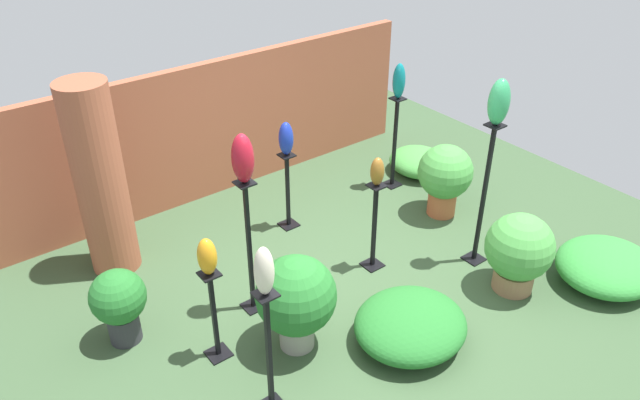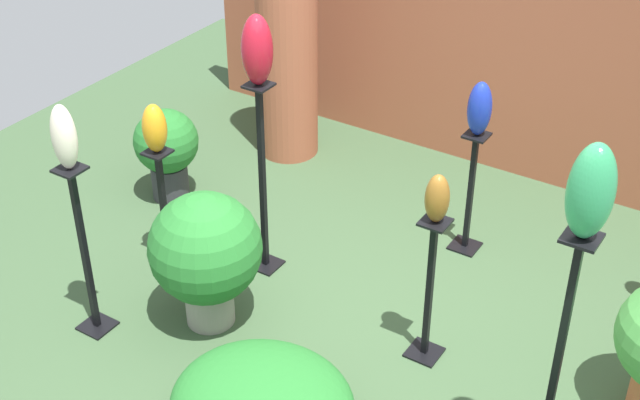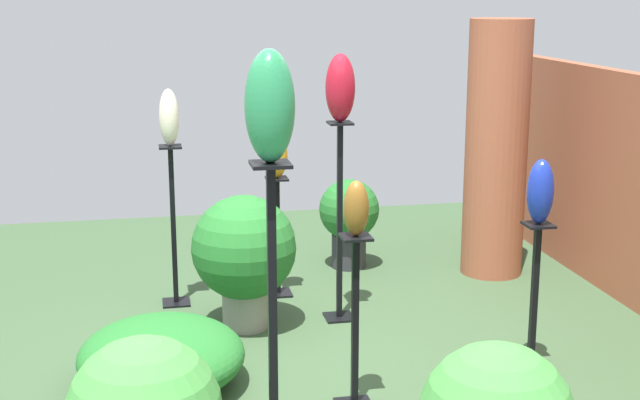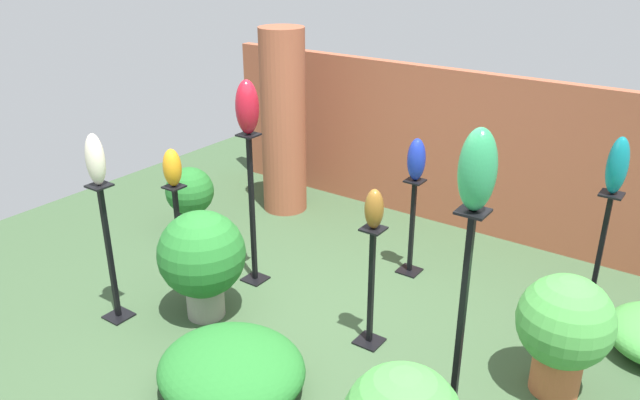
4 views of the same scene
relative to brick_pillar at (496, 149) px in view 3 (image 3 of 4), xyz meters
name	(u,v)px [view 3 (image 3 of 4)]	position (x,y,z in m)	size (l,w,h in m)	color
ground_plane	(296,374)	(1.64, -1.90, -1.02)	(8.00, 8.00, 0.00)	#385133
brick_pillar	(496,149)	(0.00, 0.00, 0.00)	(0.49, 0.49, 2.04)	#9E5138
pedestal_ruby	(340,230)	(0.79, -1.44, -0.38)	(0.20, 0.20, 1.39)	black
pedestal_ivory	(174,233)	(0.26, -2.56, -0.48)	(0.20, 0.20, 1.18)	black
pedestal_bronze	(355,331)	(2.13, -1.65, -0.57)	(0.20, 0.20, 0.98)	black
pedestal_cobalt	(534,305)	(1.87, -0.49, -0.60)	(0.20, 0.20, 0.92)	black
pedestal_amber	(278,243)	(0.20, -1.79, -0.61)	(0.20, 0.20, 0.90)	black
pedestal_jade	(273,358)	(3.07, -2.23, -0.29)	(0.20, 0.20, 1.58)	black
art_vase_ruby	(340,88)	(0.79, -1.44, 0.60)	(0.19, 0.20, 0.45)	maroon
art_vase_ivory	(169,117)	(0.26, -2.56, 0.36)	(0.15, 0.14, 0.40)	beige
art_vase_bronze	(356,208)	(2.13, -1.65, 0.11)	(0.14, 0.13, 0.30)	brown
art_vase_cobalt	(540,192)	(1.87, -0.49, 0.09)	(0.16, 0.15, 0.38)	#192D9E
art_vase_amber	(277,155)	(0.20, -1.79, 0.05)	(0.16, 0.16, 0.34)	orange
art_vase_jade	(270,106)	(3.07, -2.23, 0.79)	(0.20, 0.20, 0.45)	#2D9356
potted_plant_back_center	(244,252)	(0.83, -2.11, -0.48)	(0.71, 0.71, 0.92)	gray
potted_plant_front_right	(349,216)	(-0.36, -1.11, -0.58)	(0.50, 0.50, 0.74)	#2D2D33
foliage_bed_west	(162,356)	(1.66, -2.69, -0.83)	(1.04, 0.97, 0.38)	#236B28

